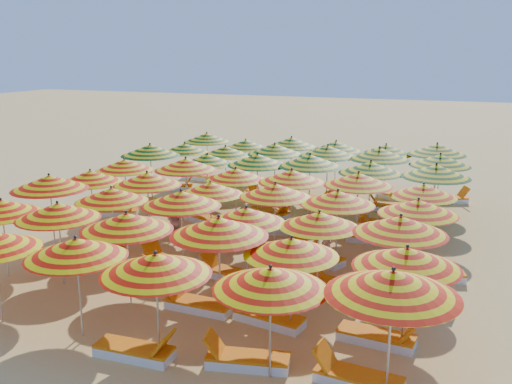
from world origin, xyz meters
TOP-DOWN VIEW (x-y plane):
  - ground at (0.00, 0.00)m, footprint 120.00×120.00m
  - umbrella_2 at (-1.16, -7.53)m, footprint 2.31×2.31m
  - umbrella_3 at (1.01, -7.81)m, footprint 2.75×2.75m
  - umbrella_4 at (3.39, -7.63)m, footprint 2.90×2.90m
  - umbrella_5 at (5.65, -7.48)m, footprint 2.87×2.87m
  - umbrella_6 at (-5.36, -5.39)m, footprint 2.79×2.79m
  - umbrella_7 at (-3.50, -5.29)m, footprint 2.26×2.26m
  - umbrella_8 at (-1.10, -5.64)m, footprint 2.44×2.44m
  - umbrella_9 at (1.29, -5.36)m, footprint 2.81×2.81m
  - umbrella_10 at (3.16, -5.58)m, footprint 2.76×2.76m
  - umbrella_11 at (5.69, -5.63)m, footprint 2.72×2.72m
  - umbrella_12 at (-5.62, -3.11)m, footprint 2.60×2.60m
  - umbrella_13 at (-3.31, -3.11)m, footprint 2.86×2.86m
  - umbrella_14 at (-0.93, -3.11)m, footprint 3.00×3.00m
  - umbrella_15 at (1.23, -3.46)m, footprint 2.52×2.52m
  - umbrella_16 at (3.17, -3.16)m, footprint 2.49×2.49m
  - umbrella_17 at (5.30, -3.49)m, footprint 3.05×3.05m
  - umbrella_18 at (-5.45, -1.26)m, footprint 2.66×2.66m
  - umbrella_19 at (-3.26, -1.14)m, footprint 2.44×2.44m
  - umbrella_20 at (-0.99, -1.03)m, footprint 2.32×2.32m
  - umbrella_21 at (1.20, -0.98)m, footprint 2.88×2.88m
  - umbrella_22 at (3.19, -1.09)m, footprint 2.37×2.37m
  - umbrella_23 at (5.51, -1.31)m, footprint 2.38×2.38m
  - umbrella_24 at (-5.50, 0.89)m, footprint 2.30×2.30m
  - umbrella_25 at (-3.10, 1.31)m, footprint 2.71×2.71m
  - umbrella_26 at (-1.04, 1.17)m, footprint 2.42×2.42m
  - umbrella_27 at (1.13, 0.95)m, footprint 2.85×2.85m
  - umbrella_28 at (3.35, 1.23)m, footprint 3.02×3.02m
  - umbrella_29 at (5.45, 1.20)m, footprint 2.65×2.65m
  - umbrella_30 at (-5.68, 3.08)m, footprint 3.07×3.07m
  - umbrella_31 at (-3.16, 3.28)m, footprint 2.60×2.60m
  - umbrella_32 at (-0.93, 3.10)m, footprint 2.44×2.44m
  - umbrella_33 at (1.11, 3.31)m, footprint 2.93×2.93m
  - umbrella_34 at (3.41, 3.25)m, footprint 2.33×2.33m
  - umbrella_35 at (5.68, 3.15)m, footprint 2.65×2.65m
  - umbrella_36 at (-5.45, 5.65)m, footprint 2.29×2.29m
  - umbrella_37 at (-3.28, 5.37)m, footprint 2.83×2.83m
  - umbrella_38 at (-1.05, 5.53)m, footprint 2.96×2.96m
  - umbrella_39 at (1.21, 5.68)m, footprint 2.79×2.79m
  - umbrella_40 at (3.35, 5.58)m, footprint 3.18×3.18m
  - umbrella_41 at (5.68, 5.54)m, footprint 2.83×2.83m
  - umbrella_42 at (-5.39, 7.88)m, footprint 2.89×2.89m
  - umbrella_43 at (-3.20, 7.54)m, footprint 2.45×2.45m
  - umbrella_44 at (-0.99, 7.68)m, footprint 2.87×2.87m
  - umbrella_45 at (1.14, 7.49)m, footprint 2.66×2.66m
  - umbrella_46 at (3.31, 7.62)m, footprint 2.69×2.69m
  - umbrella_47 at (5.42, 7.61)m, footprint 3.18×3.18m
  - lounger_0 at (0.51, -7.93)m, footprint 1.75×0.63m
  - lounger_1 at (2.80, -7.43)m, footprint 1.81×0.92m
  - lounger_2 at (5.05, -7.29)m, footprint 1.78×0.75m
  - lounger_3 at (0.69, -5.43)m, footprint 1.75×0.65m
  - lounger_4 at (2.57, -5.47)m, footprint 1.81×0.88m
  - lounger_5 at (5.19, -5.51)m, footprint 1.78×0.73m
  - lounger_6 at (-1.53, -3.13)m, footprint 1.82×1.17m
  - lounger_7 at (0.63, -3.28)m, footprint 1.81×0.87m
  - lounger_8 at (3.68, -2.99)m, footprint 1.80×0.85m
  - lounger_9 at (5.80, -3.26)m, footprint 1.79×0.80m
  - lounger_10 at (-4.85, -1.34)m, footprint 1.83×1.12m
  - lounger_11 at (1.80, -1.09)m, footprint 1.82×0.96m
  - lounger_12 at (2.60, -1.07)m, footprint 1.82×1.25m
  - lounger_13 at (6.01, -1.33)m, footprint 1.82×1.02m
  - lounger_14 at (-6.00, 0.98)m, footprint 1.82×1.17m
  - lounger_15 at (-2.59, 1.43)m, footprint 1.83×1.14m
  - lounger_16 at (-0.44, 1.37)m, footprint 1.74×0.61m
  - lounger_17 at (0.54, 1.11)m, footprint 1.83×1.05m
  - lounger_18 at (3.95, 1.33)m, footprint 1.76×0.66m
  - lounger_19 at (-6.28, 2.91)m, footprint 1.80×0.84m
  - lounger_20 at (-3.66, 3.26)m, footprint 1.74×0.61m
  - lounger_21 at (-0.33, 3.14)m, footprint 1.82×1.19m
  - lounger_22 at (3.91, 3.06)m, footprint 1.74×0.60m
  - lounger_23 at (-5.95, 5.55)m, footprint 1.83×1.12m
  - lounger_24 at (-1.65, 5.75)m, footprint 1.83×1.12m
  - lounger_25 at (0.71, 5.59)m, footprint 1.83×1.16m
  - lounger_26 at (3.86, 5.61)m, footprint 1.82×1.02m
  - lounger_27 at (5.08, 5.61)m, footprint 1.82×1.03m
  - lounger_28 at (-5.99, 7.91)m, footprint 1.79×0.78m
  - lounger_29 at (-3.70, 7.39)m, footprint 1.78×0.76m
  - lounger_30 at (3.91, 7.42)m, footprint 1.82×1.21m
  - lounger_31 at (6.01, 7.64)m, footprint 1.82×1.23m
  - beachgoer_b at (-2.42, -0.83)m, footprint 0.75×0.62m
  - beachgoer_a at (2.99, -1.40)m, footprint 0.56×0.52m

SIDE VIEW (x-z plane):
  - ground at x=0.00m, z-range 0.00..0.00m
  - lounger_0 at x=0.51m, z-range -0.19..0.50m
  - lounger_1 at x=2.80m, z-range -0.19..0.50m
  - lounger_2 at x=5.05m, z-range -0.19..0.50m
  - lounger_3 at x=0.69m, z-range -0.19..0.50m
  - lounger_4 at x=2.57m, z-range -0.19..0.50m
  - lounger_5 at x=5.19m, z-range -0.19..0.50m
  - lounger_6 at x=-1.53m, z-range -0.19..0.50m
  - lounger_7 at x=0.63m, z-range -0.19..0.50m
  - lounger_8 at x=3.68m, z-range -0.19..0.50m
  - lounger_9 at x=5.80m, z-range -0.19..0.50m
  - lounger_10 at x=-4.85m, z-range -0.19..0.50m
  - lounger_11 at x=1.80m, z-range -0.19..0.50m
  - lounger_12 at x=2.60m, z-range -0.19..0.50m
  - lounger_13 at x=6.01m, z-range -0.19..0.50m
  - lounger_14 at x=-6.00m, z-range -0.19..0.50m
  - lounger_15 at x=-2.59m, z-range -0.19..0.50m
  - lounger_16 at x=-0.44m, z-range -0.19..0.50m
  - lounger_17 at x=0.54m, z-range -0.19..0.50m
  - lounger_18 at x=3.95m, z-range -0.19..0.50m
  - lounger_19 at x=-6.28m, z-range -0.19..0.50m
  - lounger_20 at x=-3.66m, z-range -0.19..0.50m
  - lounger_21 at x=-0.33m, z-range -0.19..0.50m
  - lounger_22 at x=3.91m, z-range -0.19..0.50m
  - lounger_23 at x=-5.95m, z-range -0.19..0.50m
  - lounger_24 at x=-1.65m, z-range -0.19..0.50m
  - lounger_25 at x=0.71m, z-range -0.19..0.50m
  - lounger_26 at x=3.86m, z-range -0.19..0.50m
  - lounger_27 at x=5.08m, z-range -0.19..0.50m
  - lounger_28 at x=-5.99m, z-range -0.19..0.50m
  - lounger_29 at x=-3.70m, z-range -0.19..0.50m
  - lounger_30 at x=3.91m, z-range -0.19..0.50m
  - lounger_31 at x=6.01m, z-range -0.19..0.50m
  - beachgoer_a at x=2.99m, z-range 0.00..1.29m
  - beachgoer_b at x=-2.42m, z-range 0.00..1.41m
  - umbrella_29 at x=5.45m, z-range 0.85..3.08m
  - umbrella_36 at x=-5.45m, z-range 0.86..3.11m
  - umbrella_16 at x=3.17m, z-range 0.86..3.11m
  - umbrella_20 at x=-0.99m, z-range 0.86..3.12m
  - umbrella_15 at x=1.23m, z-range 0.86..3.12m
  - umbrella_43 at x=-3.20m, z-range 0.87..3.14m
  - umbrella_26 at x=-1.04m, z-range 0.87..3.16m
  - umbrella_10 at x=3.16m, z-range 0.87..3.18m
  - umbrella_37 at x=-3.28m, z-range 0.88..3.18m
  - umbrella_31 at x=-3.16m, z-range 0.88..3.19m
  - umbrella_6 at x=-5.36m, z-range 0.89..3.22m
  - umbrella_13 at x=-3.31m, z-range 0.89..3.23m
  - umbrella_18 at x=-5.45m, z-range 0.90..3.25m
  - umbrella_23 at x=5.51m, z-range 0.90..3.25m
  - umbrella_22 at x=3.19m, z-range 0.90..3.26m
  - umbrella_24 at x=-5.50m, z-range 0.90..3.26m
  - umbrella_4 at x=3.39m, z-range 0.91..3.29m
  - umbrella_21 at x=1.20m, z-range 0.91..3.29m
  - umbrella_2 at x=-1.16m, z-range 0.91..3.30m
  - umbrella_7 at x=-3.50m, z-range 0.91..3.31m
  - umbrella_11 at x=5.69m, z-range 0.92..3.33m
  - umbrella_3 at x=1.01m, z-range 0.92..3.33m
  - umbrella_46 at x=3.31m, z-range 0.92..3.34m
  - umbrella_19 at x=-3.26m, z-range 0.92..3.35m
  - umbrella_27 at x=1.13m, z-range 0.93..3.37m
  - umbrella_42 at x=-5.39m, z-range 0.93..3.37m
  - umbrella_28 at x=3.35m, z-range 0.93..3.38m
  - umbrella_14 at x=-0.93m, z-range 0.93..3.39m
  - umbrella_45 at x=1.14m, z-range 0.94..3.40m
  - umbrella_8 at x=-1.10m, z-range 0.94..3.40m
  - umbrella_17 at x=5.30m, z-range 0.94..3.40m
  - umbrella_34 at x=3.41m, z-range 0.94..3.41m
  - umbrella_41 at x=5.68m, z-range 0.95..3.44m
  - umbrella_25 at x=-3.10m, z-range 0.95..3.44m
  - umbrella_44 at x=-0.99m, z-range 0.95..3.44m
  - umbrella_32 at x=-0.93m, z-range 0.95..3.45m
  - umbrella_38 at x=-1.05m, z-range 0.96..3.47m
  - umbrella_9 at x=1.29m, z-range 0.96..3.49m
  - umbrella_35 at x=5.68m, z-range 0.97..3.50m
  - umbrella_39 at x=1.21m, z-range 0.97..3.53m
  - umbrella_12 at x=-5.62m, z-range 0.97..3.53m
  - umbrella_33 at x=1.11m, z-range 0.98..3.56m
  - umbrella_47 at x=5.42m, z-range 0.98..3.56m
  - umbrella_30 at x=-5.68m, z-range 0.99..3.58m
  - umbrella_5 at x=5.65m, z-range 0.99..3.59m
  - umbrella_40 at x=3.35m, z-range 0.99..3.59m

